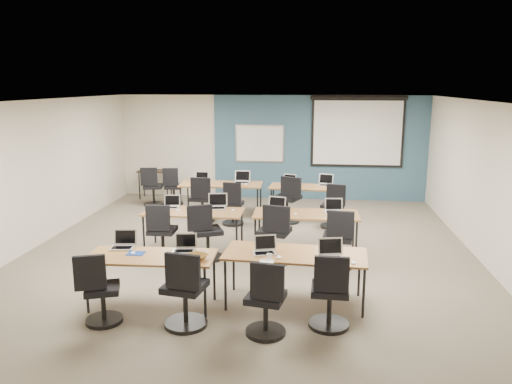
# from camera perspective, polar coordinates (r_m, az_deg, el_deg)

# --- Properties ---
(floor) EXTENTS (8.00, 9.00, 0.02)m
(floor) POSITION_cam_1_polar(r_m,az_deg,el_deg) (9.07, -0.79, -6.93)
(floor) COLOR #6B6354
(floor) RESTS_ON ground
(ceiling) EXTENTS (8.00, 9.00, 0.02)m
(ceiling) POSITION_cam_1_polar(r_m,az_deg,el_deg) (8.57, -0.84, 10.37)
(ceiling) COLOR white
(ceiling) RESTS_ON ground
(wall_back) EXTENTS (8.00, 0.04, 2.70)m
(wall_back) POSITION_cam_1_polar(r_m,az_deg,el_deg) (13.14, 1.75, 5.13)
(wall_back) COLOR beige
(wall_back) RESTS_ON ground
(wall_front) EXTENTS (8.00, 0.04, 2.70)m
(wall_front) POSITION_cam_1_polar(r_m,az_deg,el_deg) (4.46, -8.48, -9.38)
(wall_front) COLOR beige
(wall_front) RESTS_ON ground
(wall_left) EXTENTS (0.04, 9.00, 2.70)m
(wall_left) POSITION_cam_1_polar(r_m,az_deg,el_deg) (10.05, -24.06, 1.85)
(wall_left) COLOR beige
(wall_left) RESTS_ON ground
(wall_right) EXTENTS (0.04, 9.00, 2.70)m
(wall_right) POSITION_cam_1_polar(r_m,az_deg,el_deg) (9.12, 24.98, 0.79)
(wall_right) COLOR beige
(wall_right) RESTS_ON ground
(blue_accent_panel) EXTENTS (5.50, 0.04, 2.70)m
(blue_accent_panel) POSITION_cam_1_polar(r_m,az_deg,el_deg) (13.07, 7.23, 5.00)
(blue_accent_panel) COLOR #3D5977
(blue_accent_panel) RESTS_ON wall_back
(whiteboard) EXTENTS (1.28, 0.03, 0.98)m
(whiteboard) POSITION_cam_1_polar(r_m,az_deg,el_deg) (13.09, 0.41, 5.55)
(whiteboard) COLOR #AFAFAF
(whiteboard) RESTS_ON wall_back
(projector_screen) EXTENTS (2.40, 0.10, 1.82)m
(projector_screen) POSITION_cam_1_polar(r_m,az_deg,el_deg) (12.99, 11.52, 7.19)
(projector_screen) COLOR black
(projector_screen) RESTS_ON wall_back
(training_table_front_left) EXTENTS (1.71, 0.71, 0.73)m
(training_table_front_left) POSITION_cam_1_polar(r_m,az_deg,el_deg) (6.90, -11.89, -7.48)
(training_table_front_left) COLOR #92633D
(training_table_front_left) RESTS_ON floor
(training_table_front_right) EXTENTS (1.93, 0.80, 0.73)m
(training_table_front_right) POSITION_cam_1_polar(r_m,az_deg,el_deg) (6.87, 4.48, -7.29)
(training_table_front_right) COLOR brown
(training_table_front_right) RESTS_ON floor
(training_table_mid_left) EXTENTS (1.80, 0.75, 0.73)m
(training_table_mid_left) POSITION_cam_1_polar(r_m,az_deg,el_deg) (9.10, -7.17, -2.46)
(training_table_mid_left) COLOR #905B3B
(training_table_mid_left) RESTS_ON floor
(training_table_mid_right) EXTENTS (1.86, 0.78, 0.73)m
(training_table_mid_right) POSITION_cam_1_polar(r_m,az_deg,el_deg) (8.92, 5.73, -2.71)
(training_table_mid_right) COLOR brown
(training_table_mid_right) RESTS_ON floor
(training_table_back_left) EXTENTS (1.88, 0.78, 0.73)m
(training_table_back_left) POSITION_cam_1_polar(r_m,az_deg,el_deg) (11.54, -4.00, 0.77)
(training_table_back_left) COLOR olive
(training_table_back_left) RESTS_ON floor
(training_table_back_right) EXTENTS (1.70, 0.71, 0.73)m
(training_table_back_right) POSITION_cam_1_polar(r_m,az_deg,el_deg) (11.24, 5.91, 0.39)
(training_table_back_right) COLOR olive
(training_table_back_right) RESTS_ON floor
(laptop_0) EXTENTS (0.32, 0.27, 0.24)m
(laptop_0) POSITION_cam_1_polar(r_m,az_deg,el_deg) (7.28, -14.92, -5.70)
(laptop_0) COLOR silver
(laptop_0) RESTS_ON training_table_front_left
(mouse_0) EXTENTS (0.08, 0.11, 0.03)m
(mouse_0) POSITION_cam_1_polar(r_m,az_deg,el_deg) (7.00, -13.86, -6.78)
(mouse_0) COLOR white
(mouse_0) RESTS_ON training_table_front_left
(task_chair_0) EXTENTS (0.49, 0.47, 0.96)m
(task_chair_0) POSITION_cam_1_polar(r_m,az_deg,el_deg) (6.68, -17.44, -11.15)
(task_chair_0) COLOR black
(task_chair_0) RESTS_ON floor
(laptop_1) EXTENTS (0.30, 0.26, 0.23)m
(laptop_1) POSITION_cam_1_polar(r_m,az_deg,el_deg) (6.97, -8.16, -6.23)
(laptop_1) COLOR #B7B7B7
(laptop_1) RESTS_ON training_table_front_left
(mouse_1) EXTENTS (0.08, 0.11, 0.03)m
(mouse_1) POSITION_cam_1_polar(r_m,az_deg,el_deg) (6.81, -5.77, -7.02)
(mouse_1) COLOR white
(mouse_1) RESTS_ON training_table_front_left
(task_chair_1) EXTENTS (0.55, 0.55, 1.02)m
(task_chair_1) POSITION_cam_1_polar(r_m,az_deg,el_deg) (6.35, -8.14, -11.65)
(task_chair_1) COLOR black
(task_chair_1) RESTS_ON floor
(laptop_2) EXTENTS (0.30, 0.26, 0.23)m
(laptop_2) POSITION_cam_1_polar(r_m,az_deg,el_deg) (6.82, 1.00, -6.52)
(laptop_2) COLOR silver
(laptop_2) RESTS_ON training_table_front_right
(mouse_2) EXTENTS (0.07, 0.11, 0.04)m
(mouse_2) POSITION_cam_1_polar(r_m,az_deg,el_deg) (6.64, 2.63, -7.45)
(mouse_2) COLOR white
(mouse_2) RESTS_ON training_table_front_right
(task_chair_2) EXTENTS (0.49, 0.49, 0.98)m
(task_chair_2) POSITION_cam_1_polar(r_m,az_deg,el_deg) (6.10, 1.15, -12.78)
(task_chair_2) COLOR black
(task_chair_2) RESTS_ON floor
(laptop_3) EXTENTS (0.33, 0.28, 0.25)m
(laptop_3) POSITION_cam_1_polar(r_m,az_deg,el_deg) (6.70, 8.51, -6.97)
(laptop_3) COLOR #B5B5BF
(laptop_3) RESTS_ON training_table_front_right
(mouse_3) EXTENTS (0.08, 0.10, 0.03)m
(mouse_3) POSITION_cam_1_polar(r_m,az_deg,el_deg) (6.57, 11.08, -7.94)
(mouse_3) COLOR white
(mouse_3) RESTS_ON training_table_front_right
(task_chair_3) EXTENTS (0.51, 0.51, 0.99)m
(task_chair_3) POSITION_cam_1_polar(r_m,az_deg,el_deg) (6.34, 8.44, -11.84)
(task_chair_3) COLOR black
(task_chair_3) RESTS_ON floor
(laptop_4) EXTENTS (0.30, 0.25, 0.23)m
(laptop_4) POSITION_cam_1_polar(r_m,az_deg,el_deg) (9.38, -9.67, -1.44)
(laptop_4) COLOR #ACACB0
(laptop_4) RESTS_ON training_table_mid_left
(mouse_4) EXTENTS (0.06, 0.09, 0.03)m
(mouse_4) POSITION_cam_1_polar(r_m,az_deg,el_deg) (9.15, -8.89, -2.07)
(mouse_4) COLOR white
(mouse_4) RESTS_ON training_table_mid_left
(task_chair_4) EXTENTS (0.51, 0.51, 0.99)m
(task_chair_4) POSITION_cam_1_polar(r_m,az_deg,el_deg) (8.82, -10.74, -4.93)
(task_chair_4) COLOR black
(task_chair_4) RESTS_ON floor
(laptop_5) EXTENTS (0.35, 0.30, 0.27)m
(laptop_5) POSITION_cam_1_polar(r_m,az_deg,el_deg) (9.25, -4.49, -1.46)
(laptop_5) COLOR silver
(laptop_5) RESTS_ON training_table_mid_left
(mouse_5) EXTENTS (0.09, 0.11, 0.03)m
(mouse_5) POSITION_cam_1_polar(r_m,az_deg,el_deg) (9.04, -2.65, -2.10)
(mouse_5) COLOR white
(mouse_5) RESTS_ON training_table_mid_left
(task_chair_5) EXTENTS (0.56, 0.53, 1.00)m
(task_chair_5) POSITION_cam_1_polar(r_m,az_deg,el_deg) (8.64, -5.75, -5.09)
(task_chair_5) COLOR black
(task_chair_5) RESTS_ON floor
(laptop_6) EXTENTS (0.32, 0.27, 0.25)m
(laptop_6) POSITION_cam_1_polar(r_m,az_deg,el_deg) (9.04, 2.39, -1.78)
(laptop_6) COLOR #A9A9B6
(laptop_6) RESTS_ON training_table_mid_right
(mouse_6) EXTENTS (0.08, 0.10, 0.03)m
(mouse_6) POSITION_cam_1_polar(r_m,az_deg,el_deg) (8.82, 4.52, -2.50)
(mouse_6) COLOR white
(mouse_6) RESTS_ON training_table_mid_right
(task_chair_6) EXTENTS (0.57, 0.57, 1.04)m
(task_chair_6) POSITION_cam_1_polar(r_m,az_deg,el_deg) (8.45, 2.15, -5.31)
(task_chair_6) COLOR black
(task_chair_6) RESTS_ON floor
(laptop_7) EXTENTS (0.32, 0.27, 0.24)m
(laptop_7) POSITION_cam_1_polar(r_m,az_deg,el_deg) (9.03, 8.87, -1.93)
(laptop_7) COLOR #BCBBBD
(laptop_7) RESTS_ON training_table_mid_right
(mouse_7) EXTENTS (0.08, 0.11, 0.04)m
(mouse_7) POSITION_cam_1_polar(r_m,az_deg,el_deg) (8.89, 10.15, -2.52)
(mouse_7) COLOR white
(mouse_7) RESTS_ON training_table_mid_right
(task_chair_7) EXTENTS (0.53, 0.53, 1.01)m
(task_chair_7) POSITION_cam_1_polar(r_m,az_deg,el_deg) (8.33, 9.36, -5.84)
(task_chair_7) COLOR black
(task_chair_7) RESTS_ON floor
(laptop_8) EXTENTS (0.32, 0.27, 0.24)m
(laptop_8) POSITION_cam_1_polar(r_m,az_deg,el_deg) (11.72, -6.27, 1.42)
(laptop_8) COLOR #A5A4AD
(laptop_8) RESTS_ON training_table_back_left
(mouse_8) EXTENTS (0.09, 0.11, 0.03)m
(mouse_8) POSITION_cam_1_polar(r_m,az_deg,el_deg) (11.49, -5.32, 0.97)
(mouse_8) COLOR white
(mouse_8) RESTS_ON training_table_back_left
(task_chair_8) EXTENTS (0.54, 0.54, 1.02)m
(task_chair_8) POSITION_cam_1_polar(r_m,az_deg,el_deg) (11.02, -6.19, -1.25)
(task_chair_8) COLOR black
(task_chair_8) RESTS_ON floor
(laptop_9) EXTENTS (0.36, 0.31, 0.27)m
(laptop_9) POSITION_cam_1_polar(r_m,az_deg,el_deg) (11.60, -1.61, 1.40)
(laptop_9) COLOR #B7B7B8
(laptop_9) RESTS_ON training_table_back_left
(mouse_9) EXTENTS (0.08, 0.11, 0.04)m
(mouse_9) POSITION_cam_1_polar(r_m,az_deg,el_deg) (11.38, -1.15, 0.92)
(mouse_9) COLOR white
(mouse_9) RESTS_ON training_table_back_left
(task_chair_9) EXTENTS (0.47, 0.47, 0.96)m
(task_chair_9) POSITION_cam_1_polar(r_m,az_deg,el_deg) (10.70, -2.68, -1.76)
(task_chair_9) COLOR black
(task_chair_9) RESTS_ON floor
(laptop_10) EXTENTS (0.30, 0.26, 0.23)m
(laptop_10) POSITION_cam_1_polar(r_m,az_deg,el_deg) (11.38, 3.86, 1.13)
(laptop_10) COLOR #AFAFAF
(laptop_10) RESTS_ON training_table_back_right
(mouse_10) EXTENTS (0.07, 0.10, 0.04)m
(mouse_10) POSITION_cam_1_polar(r_m,az_deg,el_deg) (11.23, 4.64, 0.72)
(mouse_10) COLOR white
(mouse_10) RESTS_ON training_table_back_right
(task_chair_10) EXTENTS (0.61, 0.57, 1.05)m
(task_chair_10) POSITION_cam_1_polar(r_m,az_deg,el_deg) (10.87, 3.65, -1.30)
(task_chair_10) COLOR black
(task_chair_10) RESTS_ON floor
(laptop_11) EXTENTS (0.33, 0.28, 0.25)m
(laptop_11) POSITION_cam_1_polar(r_m,az_deg,el_deg) (11.39, 8.01, 1.06)
(laptop_11) COLOR #BAB9BD
(laptop_11) RESTS_ON training_table_back_right
(mouse_11) EXTENTS (0.06, 0.10, 0.03)m
(mouse_11) POSITION_cam_1_polar(r_m,az_deg,el_deg) (11.20, 9.35, 0.56)
(mouse_11) COLOR white
(mouse_11) RESTS_ON training_table_back_right
(task_chair_11) EXTENTS (0.49, 0.49, 0.97)m
(task_chair_11) POSITION_cam_1_polar(r_m,az_deg,el_deg) (10.59, 8.81, -2.01)
(task_chair_11) COLOR black
(task_chair_11) RESTS_ON floor
(blue_mousepad) EXTENTS (0.24, 0.20, 0.01)m
(blue_mousepad) POSITION_cam_1_polar(r_m,az_deg,el_deg) (7.00, -13.56, -6.83)
(blue_mousepad) COLOR navy
(blue_mousepad) RESTS_ON training_table_front_left
(snack_bowl) EXTENTS (0.40, 0.40, 0.08)m
(snack_bowl) POSITION_cam_1_polar(r_m,az_deg,el_deg) (6.64, -6.71, -7.31)
(snack_bowl) COLOR brown
(snack_bowl) RESTS_ON training_table_front_left
(snack_plate) EXTENTS (0.24, 0.24, 0.01)m
(snack_plate) POSITION_cam_1_polar(r_m,az_deg,el_deg) (6.50, 1.23, -7.97)
(snack_plate) COLOR white
(snack_plate) RESTS_ON training_table_front_right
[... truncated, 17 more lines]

